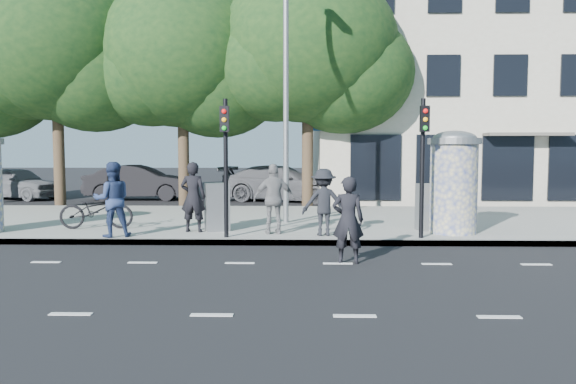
{
  "coord_description": "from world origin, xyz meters",
  "views": [
    {
      "loc": [
        1.25,
        -9.88,
        2.33
      ],
      "look_at": [
        0.94,
        3.5,
        1.3
      ],
      "focal_mm": 35.0,
      "sensor_mm": 36.0,
      "label": 1
    }
  ],
  "objects_px": {
    "traffic_pole_near": "(225,153)",
    "ad_column_right": "(454,180)",
    "ped_b": "(193,197)",
    "car_mid": "(140,182)",
    "street_lamp": "(286,64)",
    "ped_e": "(274,199)",
    "cabinet_right": "(429,207)",
    "car_left": "(16,183)",
    "traffic_pole_far": "(423,153)",
    "ped_d": "(324,202)",
    "ped_c": "(112,199)",
    "bicycle": "(96,210)",
    "car_right": "(282,183)",
    "man_road": "(348,220)",
    "cabinet_left": "(217,207)"
  },
  "relations": [
    {
      "from": "traffic_pole_near",
      "to": "ad_column_right",
      "type": "bearing_deg",
      "value": 8.89
    },
    {
      "from": "ad_column_right",
      "to": "ped_b",
      "type": "relative_size",
      "value": 1.43
    },
    {
      "from": "traffic_pole_near",
      "to": "car_mid",
      "type": "distance_m",
      "value": 13.18
    },
    {
      "from": "street_lamp",
      "to": "ped_e",
      "type": "height_order",
      "value": "street_lamp"
    },
    {
      "from": "cabinet_right",
      "to": "car_left",
      "type": "distance_m",
      "value": 19.77
    },
    {
      "from": "traffic_pole_far",
      "to": "ad_column_right",
      "type": "bearing_deg",
      "value": 42.21
    },
    {
      "from": "ped_b",
      "to": "car_mid",
      "type": "distance_m",
      "value": 11.84
    },
    {
      "from": "ped_d",
      "to": "cabinet_right",
      "type": "bearing_deg",
      "value": -168.52
    },
    {
      "from": "ped_e",
      "to": "traffic_pole_near",
      "type": "bearing_deg",
      "value": 18.4
    },
    {
      "from": "cabinet_right",
      "to": "ped_c",
      "type": "bearing_deg",
      "value": 175.45
    },
    {
      "from": "ad_column_right",
      "to": "street_lamp",
      "type": "distance_m",
      "value": 5.81
    },
    {
      "from": "ped_e",
      "to": "bicycle",
      "type": "relative_size",
      "value": 0.92
    },
    {
      "from": "traffic_pole_near",
      "to": "bicycle",
      "type": "bearing_deg",
      "value": 158.85
    },
    {
      "from": "traffic_pole_far",
      "to": "car_mid",
      "type": "distance_m",
      "value": 15.81
    },
    {
      "from": "bicycle",
      "to": "ad_column_right",
      "type": "bearing_deg",
      "value": -98.78
    },
    {
      "from": "traffic_pole_far",
      "to": "car_left",
      "type": "distance_m",
      "value": 20.21
    },
    {
      "from": "cabinet_right",
      "to": "traffic_pole_near",
      "type": "bearing_deg",
      "value": -179.19
    },
    {
      "from": "street_lamp",
      "to": "car_right",
      "type": "relative_size",
      "value": 1.46
    },
    {
      "from": "ped_d",
      "to": "ped_e",
      "type": "height_order",
      "value": "ped_e"
    },
    {
      "from": "street_lamp",
      "to": "cabinet_right",
      "type": "bearing_deg",
      "value": -20.82
    },
    {
      "from": "bicycle",
      "to": "cabinet_right",
      "type": "distance_m",
      "value": 9.03
    },
    {
      "from": "ped_e",
      "to": "car_left",
      "type": "distance_m",
      "value": 16.95
    },
    {
      "from": "ped_d",
      "to": "car_mid",
      "type": "height_order",
      "value": "ped_d"
    },
    {
      "from": "traffic_pole_near",
      "to": "street_lamp",
      "type": "relative_size",
      "value": 0.42
    },
    {
      "from": "ped_b",
      "to": "man_road",
      "type": "distance_m",
      "value": 5.0
    },
    {
      "from": "ped_b",
      "to": "car_right",
      "type": "distance_m",
      "value": 10.64
    },
    {
      "from": "street_lamp",
      "to": "ped_b",
      "type": "relative_size",
      "value": 4.33
    },
    {
      "from": "ped_e",
      "to": "car_mid",
      "type": "height_order",
      "value": "ped_e"
    },
    {
      "from": "car_right",
      "to": "cabinet_left",
      "type": "bearing_deg",
      "value": -175.29
    },
    {
      "from": "traffic_pole_far",
      "to": "street_lamp",
      "type": "bearing_deg",
      "value": 140.12
    },
    {
      "from": "cabinet_left",
      "to": "car_mid",
      "type": "xyz_separation_m",
      "value": [
        -5.18,
        10.71,
        0.01
      ]
    },
    {
      "from": "cabinet_right",
      "to": "car_right",
      "type": "xyz_separation_m",
      "value": [
        -4.29,
        10.03,
        0.02
      ]
    },
    {
      "from": "man_road",
      "to": "car_mid",
      "type": "height_order",
      "value": "man_road"
    },
    {
      "from": "ped_e",
      "to": "cabinet_right",
      "type": "height_order",
      "value": "ped_e"
    },
    {
      "from": "ad_column_right",
      "to": "ped_e",
      "type": "bearing_deg",
      "value": -176.5
    },
    {
      "from": "traffic_pole_near",
      "to": "ped_c",
      "type": "relative_size",
      "value": 1.82
    },
    {
      "from": "cabinet_left",
      "to": "ped_d",
      "type": "bearing_deg",
      "value": -35.43
    },
    {
      "from": "traffic_pole_near",
      "to": "ped_b",
      "type": "bearing_deg",
      "value": 136.49
    },
    {
      "from": "ped_c",
      "to": "ped_d",
      "type": "relative_size",
      "value": 1.11
    },
    {
      "from": "street_lamp",
      "to": "cabinet_right",
      "type": "height_order",
      "value": "street_lamp"
    },
    {
      "from": "cabinet_left",
      "to": "bicycle",
      "type": "bearing_deg",
      "value": 154.17
    },
    {
      "from": "traffic_pole_near",
      "to": "ped_e",
      "type": "distance_m",
      "value": 1.77
    },
    {
      "from": "bicycle",
      "to": "car_left",
      "type": "xyz_separation_m",
      "value": [
        -7.63,
        10.56,
        0.09
      ]
    },
    {
      "from": "ad_column_right",
      "to": "car_mid",
      "type": "distance_m",
      "value": 15.8
    },
    {
      "from": "street_lamp",
      "to": "cabinet_left",
      "type": "xyz_separation_m",
      "value": [
        -1.79,
        -1.7,
        -4.01
      ]
    },
    {
      "from": "ped_c",
      "to": "car_right",
      "type": "height_order",
      "value": "ped_c"
    },
    {
      "from": "ped_d",
      "to": "car_right",
      "type": "distance_m",
      "value": 11.1
    },
    {
      "from": "car_mid",
      "to": "car_right",
      "type": "height_order",
      "value": "car_mid"
    },
    {
      "from": "cabinet_right",
      "to": "ped_b",
      "type": "bearing_deg",
      "value": 170.19
    },
    {
      "from": "ped_b",
      "to": "car_right",
      "type": "xyz_separation_m",
      "value": [
        1.97,
        10.46,
        -0.28
      ]
    }
  ]
}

